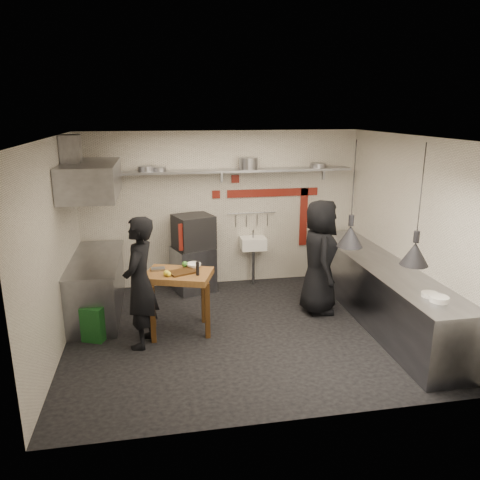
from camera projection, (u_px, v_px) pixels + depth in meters
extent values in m
plane|color=black|center=(243.00, 331.00, 6.88)|extent=(5.00, 5.00, 0.00)
plane|color=silver|center=(243.00, 137.00, 6.12)|extent=(5.00, 5.00, 0.00)
cube|color=beige|center=(222.00, 209.00, 8.49)|extent=(5.00, 0.04, 2.80)
cube|color=beige|center=(283.00, 298.00, 4.51)|extent=(5.00, 0.04, 2.80)
cube|color=beige|center=(54.00, 249.00, 6.08)|extent=(0.04, 4.20, 2.80)
cube|color=beige|center=(408.00, 232.00, 6.93)|extent=(0.04, 4.20, 2.80)
cube|color=maroon|center=(273.00, 193.00, 8.56)|extent=(1.70, 0.02, 0.14)
cube|color=maroon|center=(303.00, 217.00, 8.79)|extent=(0.14, 0.02, 1.10)
cube|color=maroon|center=(235.00, 179.00, 8.37)|extent=(0.14, 0.02, 0.14)
cube|color=maroon|center=(216.00, 194.00, 8.38)|extent=(0.14, 0.02, 0.14)
cube|color=slate|center=(223.00, 171.00, 8.13)|extent=(4.60, 0.34, 0.04)
cube|color=slate|center=(111.00, 178.00, 7.97)|extent=(0.04, 0.06, 0.24)
cube|color=slate|center=(222.00, 175.00, 8.30)|extent=(0.04, 0.06, 0.24)
cube|color=slate|center=(323.00, 173.00, 8.62)|extent=(0.04, 0.06, 0.24)
cylinder|color=slate|center=(146.00, 169.00, 7.89)|extent=(0.35, 0.35, 0.09)
cylinder|color=slate|center=(159.00, 169.00, 7.93)|extent=(0.25, 0.25, 0.07)
cylinder|color=slate|center=(248.00, 163.00, 8.17)|extent=(0.34, 0.34, 0.20)
cylinder|color=slate|center=(318.00, 165.00, 8.41)|extent=(0.37, 0.37, 0.08)
cube|color=slate|center=(193.00, 269.00, 8.36)|extent=(0.82, 0.79, 0.80)
cube|color=black|center=(194.00, 231.00, 8.18)|extent=(0.78, 0.76, 0.58)
cube|color=maroon|center=(194.00, 235.00, 7.93)|extent=(0.53, 0.22, 0.46)
cube|color=black|center=(192.00, 236.00, 7.89)|extent=(0.32, 0.13, 0.34)
cube|color=white|center=(253.00, 243.00, 8.58)|extent=(0.46, 0.34, 0.22)
cylinder|color=slate|center=(253.00, 234.00, 8.53)|extent=(0.03, 0.03, 0.14)
cylinder|color=slate|center=(253.00, 267.00, 8.66)|extent=(0.06, 0.06, 0.66)
cylinder|color=slate|center=(252.00, 213.00, 8.57)|extent=(0.90, 0.02, 0.02)
cube|color=slate|center=(381.00, 293.00, 7.13)|extent=(0.70, 3.80, 0.90)
cube|color=slate|center=(384.00, 264.00, 7.00)|extent=(0.76, 3.90, 0.03)
cylinder|color=white|center=(439.00, 299.00, 5.59)|extent=(0.28, 0.28, 0.07)
cylinder|color=white|center=(430.00, 295.00, 5.75)|extent=(0.21, 0.21, 0.05)
cube|color=slate|center=(97.00, 287.00, 7.39)|extent=(0.70, 1.90, 0.90)
cube|color=slate|center=(95.00, 259.00, 7.26)|extent=(0.76, 2.00, 0.03)
cube|color=slate|center=(91.00, 179.00, 6.94)|extent=(0.78, 1.60, 0.50)
cube|color=slate|center=(71.00, 152.00, 6.79)|extent=(0.28, 0.28, 0.50)
cube|color=#16501C|center=(95.00, 322.00, 6.60)|extent=(0.40, 0.40, 0.50)
cube|color=#43270F|center=(182.00, 272.00, 6.61)|extent=(0.43, 0.37, 0.02)
cylinder|color=black|center=(198.00, 268.00, 6.49)|extent=(0.06, 0.06, 0.20)
sphere|color=yellow|center=(166.00, 273.00, 6.48)|extent=(0.11, 0.11, 0.08)
sphere|color=yellow|center=(169.00, 274.00, 6.46)|extent=(0.10, 0.10, 0.07)
sphere|color=#418930|center=(185.00, 264.00, 6.82)|extent=(0.10, 0.10, 0.09)
cube|color=slate|center=(158.00, 269.00, 6.73)|extent=(0.20, 0.14, 0.03)
imported|color=white|center=(194.00, 266.00, 6.82)|extent=(0.25, 0.25, 0.07)
imported|color=black|center=(140.00, 283.00, 6.27)|extent=(0.61, 0.76, 1.82)
imported|color=black|center=(320.00, 257.00, 7.35)|extent=(0.71, 0.97, 1.82)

